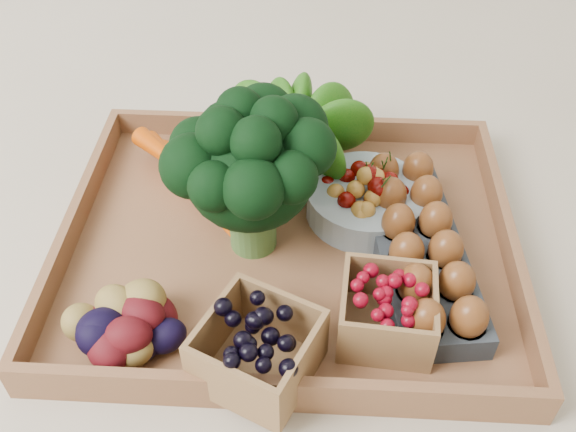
# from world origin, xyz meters

# --- Properties ---
(ground) EXTENTS (4.00, 4.00, 0.00)m
(ground) POSITION_xyz_m (0.00, 0.00, 0.00)
(ground) COLOR beige
(ground) RESTS_ON ground
(tray) EXTENTS (0.55, 0.45, 0.01)m
(tray) POSITION_xyz_m (0.00, 0.00, 0.01)
(tray) COLOR #8E5E3B
(tray) RESTS_ON ground
(carrots) EXTENTS (0.19, 0.13, 0.04)m
(carrots) POSITION_xyz_m (-0.14, 0.09, 0.04)
(carrots) COLOR #D74B05
(carrots) RESTS_ON tray
(lettuce) EXTENTS (0.13, 0.13, 0.13)m
(lettuce) POSITION_xyz_m (0.00, 0.15, 0.08)
(lettuce) COLOR #10560D
(lettuce) RESTS_ON tray
(broccoli) EXTENTS (0.19, 0.19, 0.15)m
(broccoli) POSITION_xyz_m (-0.04, -0.00, 0.09)
(broccoli) COLOR black
(broccoli) RESTS_ON tray
(cherry_bowl) EXTENTS (0.15, 0.15, 0.04)m
(cherry_bowl) POSITION_xyz_m (0.10, 0.06, 0.04)
(cherry_bowl) COLOR #8C9EA5
(cherry_bowl) RESTS_ON tray
(egg_carton) EXTENTS (0.14, 0.30, 0.03)m
(egg_carton) POSITION_xyz_m (0.16, -0.03, 0.03)
(egg_carton) COLOR #333841
(egg_carton) RESTS_ON tray
(potatoes) EXTENTS (0.14, 0.14, 0.08)m
(potatoes) POSITION_xyz_m (-0.17, -0.16, 0.05)
(potatoes) COLOR #450B10
(potatoes) RESTS_ON tray
(punnet_blackberry) EXTENTS (0.14, 0.14, 0.07)m
(punnet_blackberry) POSITION_xyz_m (-0.02, -0.19, 0.05)
(punnet_blackberry) COLOR black
(punnet_blackberry) RESTS_ON tray
(punnet_raspberry) EXTENTS (0.11, 0.11, 0.07)m
(punnet_raspberry) POSITION_xyz_m (0.11, -0.13, 0.05)
(punnet_raspberry) COLOR maroon
(punnet_raspberry) RESTS_ON tray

